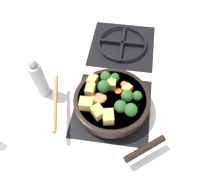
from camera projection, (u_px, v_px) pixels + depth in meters
name	position (u px, v px, depth m)	size (l,w,h in m)	color
ground_plane	(112.00, 108.00, 0.89)	(2.40, 2.40, 0.00)	white
front_burner_grate	(112.00, 106.00, 0.88)	(0.31, 0.31, 0.03)	black
rear_burner_grate	(122.00, 44.00, 1.07)	(0.31, 0.31, 0.03)	black
skillet_pan	(112.00, 101.00, 0.85)	(0.36, 0.38, 0.05)	black
wooden_spoon	(73.00, 100.00, 0.82)	(0.23, 0.25, 0.02)	#A87A4C
tofu_cube_center_large	(98.00, 112.00, 0.78)	(0.05, 0.04, 0.04)	tan
tofu_cube_near_handle	(92.00, 81.00, 0.85)	(0.04, 0.03, 0.03)	tan
tofu_cube_east_chunk	(127.00, 89.00, 0.84)	(0.04, 0.03, 0.03)	tan
tofu_cube_west_chunk	(109.00, 117.00, 0.77)	(0.05, 0.04, 0.04)	tan
tofu_cube_back_piece	(90.00, 90.00, 0.83)	(0.04, 0.03, 0.03)	tan
tofu_cube_front_piece	(86.00, 104.00, 0.79)	(0.05, 0.04, 0.04)	tan
tofu_cube_mid_small	(111.00, 83.00, 0.85)	(0.04, 0.03, 0.03)	tan
broccoli_floret_near_spoon	(121.00, 106.00, 0.78)	(0.05, 0.05, 0.05)	#709956
broccoli_floret_center_top	(106.00, 77.00, 0.85)	(0.04, 0.04, 0.05)	#709956
broccoli_floret_east_rim	(131.00, 110.00, 0.77)	(0.05, 0.05, 0.05)	#709956
broccoli_floret_west_rim	(104.00, 86.00, 0.82)	(0.05, 0.05, 0.05)	#709956
broccoli_floret_north_edge	(116.00, 78.00, 0.85)	(0.03, 0.03, 0.04)	#709956
broccoli_floret_south_cluster	(137.00, 96.00, 0.81)	(0.04, 0.04, 0.04)	#709956
broccoli_floret_mid_floret	(127.00, 96.00, 0.80)	(0.04, 0.04, 0.05)	#709956
carrot_slice_orange_thin	(124.00, 84.00, 0.86)	(0.02, 0.02, 0.01)	orange
carrot_slice_near_center	(129.00, 108.00, 0.80)	(0.03, 0.03, 0.01)	orange
carrot_slice_edge_slice	(118.00, 91.00, 0.84)	(0.02, 0.02, 0.01)	orange
pepper_mill	(39.00, 79.00, 0.86)	(0.05, 0.05, 0.20)	#B2B2B7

